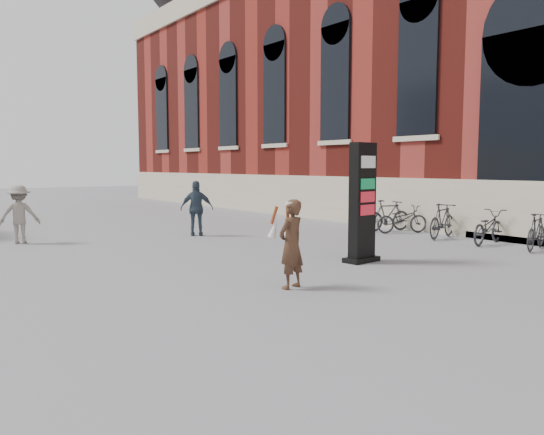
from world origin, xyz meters
TOP-DOWN VIEW (x-y plane):
  - ground at (0.00, 0.00)m, footprint 100.00×100.00m
  - station at (15.48, 6.00)m, footprint 12.15×44.50m
  - info_pylon at (3.66, 0.86)m, footprint 0.92×0.52m
  - woman at (0.67, -0.26)m, footprint 0.71×0.67m
  - pedestrian_b at (-2.07, 8.77)m, footprint 1.23×0.96m
  - pedestrian_c at (2.81, 7.23)m, footprint 1.10×0.89m
  - bike_3 at (8.60, -0.68)m, footprint 1.72×0.83m
  - bike_4 at (8.60, 0.71)m, footprint 1.93×0.94m
  - bike_5 at (8.60, 2.24)m, footprint 1.87×0.91m
  - bike_6 at (8.60, 3.80)m, footprint 1.86×1.29m
  - bike_7 at (8.60, 4.42)m, footprint 1.85×0.91m

SIDE VIEW (x-z plane):
  - ground at x=0.00m, z-range 0.00..0.00m
  - bike_6 at x=8.60m, z-range 0.00..0.93m
  - bike_4 at x=8.60m, z-range 0.00..0.97m
  - bike_3 at x=8.60m, z-range 0.00..0.99m
  - bike_7 at x=8.60m, z-range 0.00..1.07m
  - bike_5 at x=8.60m, z-range 0.00..1.08m
  - woman at x=0.67m, z-range 0.02..1.64m
  - pedestrian_b at x=-2.07m, z-range 0.00..1.68m
  - pedestrian_c at x=2.81m, z-range 0.00..1.75m
  - info_pylon at x=3.66m, z-range 0.00..2.74m
  - station at x=15.48m, z-range -1.49..17.66m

